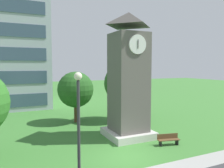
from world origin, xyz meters
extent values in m
plane|color=#3D7A33|center=(0.00, 0.00, 0.00)|extent=(160.00, 160.00, 0.00)
cube|color=#605B56|center=(2.29, 3.91, 4.62)|extent=(2.88, 2.88, 9.24)
cube|color=beige|center=(2.29, 3.91, 0.30)|extent=(3.89, 3.89, 0.60)
pyramid|color=#4D4945|center=(2.29, 3.91, 10.42)|extent=(3.17, 3.17, 1.18)
cylinder|color=white|center=(2.29, 2.41, 8.13)|extent=(1.58, 0.12, 1.58)
cylinder|color=white|center=(3.79, 3.91, 8.13)|extent=(0.12, 1.58, 1.58)
cube|color=black|center=(2.29, 2.34, 8.27)|extent=(0.03, 0.08, 0.48)
cube|color=black|center=(2.29, 2.33, 8.13)|extent=(0.03, 0.06, 0.71)
cube|color=brown|center=(4.18, 0.60, 0.45)|extent=(1.86, 0.85, 0.06)
cube|color=brown|center=(4.23, 0.81, 0.68)|extent=(1.77, 0.43, 0.40)
cube|color=black|center=(3.48, 0.75, 0.23)|extent=(0.17, 0.44, 0.45)
cube|color=black|center=(4.89, 0.45, 0.23)|extent=(0.17, 0.44, 0.45)
cylinder|color=#333338|center=(-4.56, -3.97, 2.87)|extent=(0.14, 0.14, 5.73)
sphere|color=#F2EFCC|center=(-4.56, -3.97, 5.91)|extent=(0.36, 0.36, 0.36)
cylinder|color=#513823|center=(4.65, 9.37, 1.41)|extent=(0.32, 0.32, 2.81)
sphere|color=#2E5D25|center=(4.65, 9.37, 4.39)|extent=(4.52, 4.52, 4.52)
cylinder|color=#513823|center=(-0.60, 10.94, 1.16)|extent=(0.41, 0.41, 2.32)
sphere|color=#265A20|center=(-0.60, 10.94, 3.74)|extent=(4.04, 4.04, 4.04)
camera|label=1|loc=(-7.23, -13.34, 6.35)|focal=35.63mm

